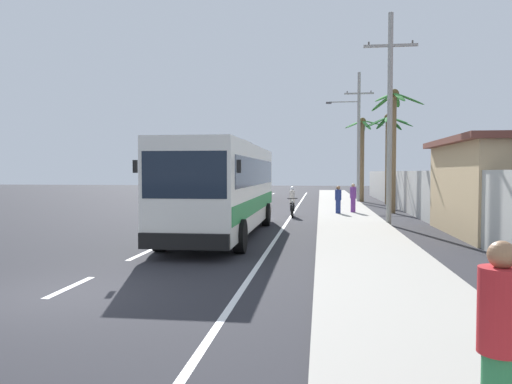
{
  "coord_description": "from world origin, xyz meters",
  "views": [
    {
      "loc": [
        5.32,
        -9.06,
        2.48
      ],
      "look_at": [
        2.85,
        9.74,
        1.7
      ],
      "focal_mm": 34.49,
      "sensor_mm": 36.0,
      "label": 1
    }
  ],
  "objects_px": {
    "pedestrian_far_walk": "(338,199)",
    "palm_second": "(362,145)",
    "pedestrian_near_kerb": "(500,345)",
    "utility_pole_far": "(358,134)",
    "utility_pole_mid": "(390,115)",
    "palm_third": "(388,141)",
    "motorcycle_beside_bus": "(292,204)",
    "coach_bus_far_lane": "(235,178)",
    "pedestrian_midwalk": "(353,197)",
    "palm_nearest": "(394,126)",
    "coach_bus_foreground": "(225,185)"
  },
  "relations": [
    {
      "from": "coach_bus_far_lane",
      "to": "utility_pole_mid",
      "type": "relative_size",
      "value": 1.12
    },
    {
      "from": "utility_pole_mid",
      "to": "pedestrian_midwalk",
      "type": "bearing_deg",
      "value": 103.13
    },
    {
      "from": "utility_pole_mid",
      "to": "utility_pole_far",
      "type": "bearing_deg",
      "value": 90.93
    },
    {
      "from": "coach_bus_foreground",
      "to": "palm_third",
      "type": "height_order",
      "value": "palm_third"
    },
    {
      "from": "coach_bus_far_lane",
      "to": "palm_third",
      "type": "relative_size",
      "value": 1.58
    },
    {
      "from": "utility_pole_mid",
      "to": "palm_nearest",
      "type": "height_order",
      "value": "utility_pole_mid"
    },
    {
      "from": "pedestrian_near_kerb",
      "to": "utility_pole_mid",
      "type": "distance_m",
      "value": 19.82
    },
    {
      "from": "pedestrian_near_kerb",
      "to": "pedestrian_far_walk",
      "type": "height_order",
      "value": "pedestrian_near_kerb"
    },
    {
      "from": "utility_pole_mid",
      "to": "palm_second",
      "type": "distance_m",
      "value": 18.23
    },
    {
      "from": "pedestrian_near_kerb",
      "to": "utility_pole_far",
      "type": "height_order",
      "value": "utility_pole_far"
    },
    {
      "from": "pedestrian_far_walk",
      "to": "palm_second",
      "type": "distance_m",
      "value": 14.3
    },
    {
      "from": "utility_pole_mid",
      "to": "palm_nearest",
      "type": "bearing_deg",
      "value": 80.2
    },
    {
      "from": "pedestrian_near_kerb",
      "to": "palm_second",
      "type": "xyz_separation_m",
      "value": [
        1.97,
        37.55,
        3.59
      ]
    },
    {
      "from": "palm_nearest",
      "to": "palm_third",
      "type": "height_order",
      "value": "palm_nearest"
    },
    {
      "from": "pedestrian_midwalk",
      "to": "pedestrian_far_walk",
      "type": "xyz_separation_m",
      "value": [
        -0.89,
        -0.86,
        -0.06
      ]
    },
    {
      "from": "coach_bus_foreground",
      "to": "pedestrian_midwalk",
      "type": "bearing_deg",
      "value": 61.07
    },
    {
      "from": "palm_second",
      "to": "utility_pole_far",
      "type": "bearing_deg",
      "value": -105.45
    },
    {
      "from": "pedestrian_near_kerb",
      "to": "pedestrian_far_walk",
      "type": "xyz_separation_m",
      "value": [
        -0.45,
        23.95,
        -0.13
      ]
    },
    {
      "from": "coach_bus_far_lane",
      "to": "coach_bus_foreground",
      "type": "bearing_deg",
      "value": -81.05
    },
    {
      "from": "coach_bus_far_lane",
      "to": "palm_second",
      "type": "distance_m",
      "value": 11.14
    },
    {
      "from": "coach_bus_far_lane",
      "to": "palm_third",
      "type": "distance_m",
      "value": 13.27
    },
    {
      "from": "coach_bus_foreground",
      "to": "pedestrian_far_walk",
      "type": "distance_m",
      "value": 10.42
    },
    {
      "from": "pedestrian_midwalk",
      "to": "utility_pole_mid",
      "type": "height_order",
      "value": "utility_pole_mid"
    },
    {
      "from": "motorcycle_beside_bus",
      "to": "pedestrian_midwalk",
      "type": "distance_m",
      "value": 3.89
    },
    {
      "from": "pedestrian_far_walk",
      "to": "palm_nearest",
      "type": "relative_size",
      "value": 0.21
    },
    {
      "from": "coach_bus_far_lane",
      "to": "utility_pole_mid",
      "type": "height_order",
      "value": "utility_pole_mid"
    },
    {
      "from": "coach_bus_foreground",
      "to": "pedestrian_near_kerb",
      "type": "distance_m",
      "value": 15.6
    },
    {
      "from": "pedestrian_midwalk",
      "to": "utility_pole_mid",
      "type": "relative_size",
      "value": 0.17
    },
    {
      "from": "palm_nearest",
      "to": "palm_second",
      "type": "xyz_separation_m",
      "value": [
        -0.91,
        11.5,
        -0.55
      ]
    },
    {
      "from": "palm_nearest",
      "to": "pedestrian_midwalk",
      "type": "bearing_deg",
      "value": -153.16
    },
    {
      "from": "palm_nearest",
      "to": "palm_second",
      "type": "height_order",
      "value": "palm_nearest"
    },
    {
      "from": "pedestrian_near_kerb",
      "to": "utility_pole_far",
      "type": "xyz_separation_m",
      "value": [
        1.45,
        35.67,
        4.42
      ]
    },
    {
      "from": "utility_pole_far",
      "to": "pedestrian_far_walk",
      "type": "bearing_deg",
      "value": -99.21
    },
    {
      "from": "utility_pole_far",
      "to": "palm_third",
      "type": "distance_m",
      "value": 2.62
    },
    {
      "from": "utility_pole_mid",
      "to": "palm_third",
      "type": "relative_size",
      "value": 1.42
    },
    {
      "from": "motorcycle_beside_bus",
      "to": "pedestrian_midwalk",
      "type": "relative_size",
      "value": 1.18
    },
    {
      "from": "motorcycle_beside_bus",
      "to": "palm_second",
      "type": "distance_m",
      "value": 15.86
    },
    {
      "from": "palm_nearest",
      "to": "palm_third",
      "type": "relative_size",
      "value": 1.07
    },
    {
      "from": "motorcycle_beside_bus",
      "to": "utility_pole_far",
      "type": "relative_size",
      "value": 0.19
    },
    {
      "from": "utility_pole_far",
      "to": "palm_nearest",
      "type": "relative_size",
      "value": 1.4
    },
    {
      "from": "palm_nearest",
      "to": "palm_second",
      "type": "relative_size",
      "value": 1.06
    },
    {
      "from": "pedestrian_far_walk",
      "to": "utility_pole_far",
      "type": "bearing_deg",
      "value": -85.75
    },
    {
      "from": "pedestrian_near_kerb",
      "to": "coach_bus_foreground",
      "type": "bearing_deg",
      "value": 174.04
    },
    {
      "from": "motorcycle_beside_bus",
      "to": "palm_nearest",
      "type": "bearing_deg",
      "value": 27.26
    },
    {
      "from": "utility_pole_mid",
      "to": "palm_second",
      "type": "height_order",
      "value": "utility_pole_mid"
    },
    {
      "from": "pedestrian_far_walk",
      "to": "palm_third",
      "type": "height_order",
      "value": "palm_third"
    },
    {
      "from": "utility_pole_mid",
      "to": "utility_pole_far",
      "type": "xyz_separation_m",
      "value": [
        -0.27,
        16.35,
        0.39
      ]
    },
    {
      "from": "utility_pole_far",
      "to": "palm_second",
      "type": "distance_m",
      "value": 2.12
    },
    {
      "from": "pedestrian_near_kerb",
      "to": "palm_nearest",
      "type": "relative_size",
      "value": 0.24
    },
    {
      "from": "coach_bus_far_lane",
      "to": "palm_second",
      "type": "height_order",
      "value": "palm_second"
    }
  ]
}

